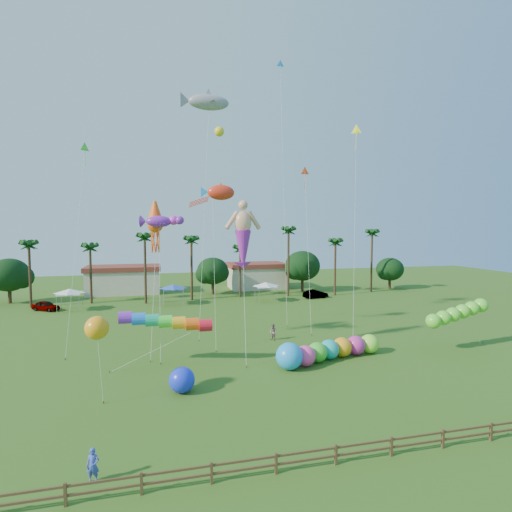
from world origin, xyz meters
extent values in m
plane|color=#285116|center=(0.00, 0.00, 0.00)|extent=(160.00, 160.00, 0.00)
cylinder|color=#3A2819|center=(-26.00, 40.00, 4.50)|extent=(0.36, 0.36, 9.00)
cylinder|color=#3A2819|center=(-18.00, 41.00, 4.25)|extent=(0.36, 0.36, 8.50)
cylinder|color=#3A2819|center=(-10.00, 39.00, 5.00)|extent=(0.36, 0.36, 10.00)
cylinder|color=#3A2819|center=(-3.00, 40.00, 4.75)|extent=(0.36, 0.36, 9.50)
cylinder|color=#3A2819|center=(5.00, 41.00, 4.00)|extent=(0.36, 0.36, 8.00)
cylinder|color=#3A2819|center=(13.00, 40.00, 5.50)|extent=(0.36, 0.36, 11.00)
cylinder|color=#3A2819|center=(21.00, 39.00, 4.50)|extent=(0.36, 0.36, 9.00)
cylinder|color=#3A2819|center=(29.00, 41.00, 5.25)|extent=(0.36, 0.36, 10.50)
sphere|color=#113814|center=(-30.00, 44.00, 4.34)|extent=(5.88, 5.88, 5.88)
sphere|color=#113814|center=(1.00, 45.00, 4.03)|extent=(5.46, 5.46, 5.46)
sphere|color=#113814|center=(17.00, 44.00, 4.65)|extent=(6.30, 6.30, 6.30)
sphere|color=#113814|center=(34.00, 43.00, 3.72)|extent=(5.04, 5.04, 5.04)
cube|color=beige|center=(-14.00, 50.00, 2.00)|extent=(12.00, 7.00, 4.00)
cube|color=beige|center=(10.00, 50.00, 2.00)|extent=(10.00, 7.00, 4.00)
pyramid|color=white|center=(-20.00, 36.00, 2.75)|extent=(3.00, 3.00, 0.60)
pyramid|color=blue|center=(-6.00, 37.00, 2.75)|extent=(3.00, 3.00, 0.60)
pyramid|color=white|center=(8.00, 36.00, 2.75)|extent=(3.00, 3.00, 0.60)
cube|color=brown|center=(-12.00, -6.00, 0.50)|extent=(0.12, 0.12, 1.00)
cube|color=brown|center=(-9.00, -6.00, 0.50)|extent=(0.12, 0.12, 1.00)
cube|color=brown|center=(-6.00, -6.00, 0.50)|extent=(0.12, 0.12, 1.00)
cube|color=brown|center=(-3.00, -6.00, 0.50)|extent=(0.12, 0.12, 1.00)
cube|color=brown|center=(0.00, -6.00, 0.50)|extent=(0.12, 0.12, 1.00)
cube|color=brown|center=(3.00, -6.00, 0.50)|extent=(0.12, 0.12, 1.00)
cube|color=brown|center=(6.00, -6.00, 0.50)|extent=(0.12, 0.12, 1.00)
cube|color=brown|center=(9.00, -6.00, 0.50)|extent=(0.12, 0.12, 1.00)
cube|color=brown|center=(0.00, -6.00, 0.85)|extent=(36.00, 0.08, 0.10)
cube|color=brown|center=(0.00, -6.00, 0.45)|extent=(36.00, 0.08, 0.10)
imported|color=#4C4C54|center=(-23.27, 36.78, 0.67)|extent=(4.18, 3.41, 1.34)
imported|color=#4C4C54|center=(16.68, 37.06, 0.67)|extent=(4.26, 2.04, 1.35)
imported|color=blue|center=(-11.14, -4.59, 0.78)|extent=(0.62, 0.46, 1.55)
imported|color=gray|center=(3.09, 15.26, 0.83)|extent=(0.93, 1.00, 1.66)
sphere|color=#F23F9A|center=(3.54, 7.32, 0.86)|extent=(1.72, 1.72, 1.72)
sphere|color=green|center=(4.84, 7.95, 0.86)|extent=(1.72, 1.72, 1.72)
sphere|color=#18A9AE|center=(6.18, 8.47, 0.86)|extent=(1.72, 1.72, 1.72)
sphere|color=orange|center=(7.57, 8.82, 0.86)|extent=(1.72, 1.72, 1.72)
sphere|color=#C42E96|center=(9.00, 9.03, 0.86)|extent=(1.72, 1.72, 1.72)
sphere|color=#86F135|center=(10.45, 9.17, 0.86)|extent=(1.72, 1.72, 1.72)
sphere|color=#1B95FB|center=(1.98, 6.87, 1.10)|extent=(2.72, 2.72, 2.19)
sphere|color=#1A31F0|center=(-6.69, 4.36, 0.90)|extent=(1.80, 1.80, 1.80)
cylinder|color=red|center=(-6.31, 9.53, 3.37)|extent=(7.55, 2.14, 1.01)
cylinder|color=silver|center=(-8.23, 9.58, 1.68)|extent=(7.58, 0.13, 3.39)
cylinder|color=brown|center=(-12.01, 9.64, 0.08)|extent=(0.08, 0.08, 0.16)
ellipsoid|color=#5ED930|center=(16.16, 7.92, 2.91)|extent=(7.37, 2.90, 1.59)
cylinder|color=silver|center=(19.52, 8.53, 1.45)|extent=(6.73, 1.24, 2.93)
cylinder|color=brown|center=(22.87, 9.14, 0.08)|extent=(0.08, 0.08, 0.16)
sphere|color=orange|center=(-12.04, 3.97, 4.98)|extent=(1.67, 1.67, 1.52)
cylinder|color=silver|center=(-11.90, 3.91, 2.49)|extent=(0.31, 0.15, 4.98)
cylinder|color=brown|center=(-11.76, 3.84, 0.08)|extent=(0.08, 0.08, 0.16)
cylinder|color=silver|center=(-1.00, 10.02, 5.20)|extent=(0.58, 3.79, 10.41)
cylinder|color=brown|center=(-1.28, 8.14, 0.08)|extent=(0.08, 0.08, 0.16)
ellipsoid|color=red|center=(-1.71, 18.11, 15.05)|extent=(4.44, 2.65, 1.76)
cylinder|color=silver|center=(-2.40, 15.48, 7.53)|extent=(1.40, 5.29, 15.06)
cylinder|color=brown|center=(-3.09, 12.85, 0.08)|extent=(0.08, 0.08, 0.16)
ellipsoid|color=gray|center=(-2.42, 21.94, 25.22)|extent=(6.34, 3.38, 2.15)
cylinder|color=silver|center=(-3.34, 19.34, 12.61)|extent=(1.88, 5.23, 25.23)
cylinder|color=brown|center=(-4.27, 16.75, 0.08)|extent=(0.08, 0.08, 0.16)
cone|color=#FF5914|center=(-8.34, 16.00, 11.68)|extent=(1.69, 1.69, 4.66)
cylinder|color=silver|center=(-8.63, 13.68, 5.84)|extent=(0.60, 4.66, 11.69)
cylinder|color=brown|center=(-8.91, 11.37, 0.08)|extent=(0.08, 0.08, 0.16)
ellipsoid|color=purple|center=(-8.00, 14.76, 11.99)|extent=(4.48, 3.56, 1.53)
cylinder|color=silver|center=(-8.04, 12.69, 6.00)|extent=(0.10, 4.16, 12.00)
cylinder|color=brown|center=(-8.08, 10.62, 0.08)|extent=(0.08, 0.08, 0.16)
cone|color=#DC4318|center=(8.06, 19.67, 17.71)|extent=(1.14, 0.26, 1.14)
cylinder|color=silver|center=(7.80, 17.84, 8.86)|extent=(0.54, 3.69, 17.72)
cylinder|color=brown|center=(7.54, 16.01, 0.08)|extent=(0.08, 0.08, 0.16)
cone|color=#F4F318|center=(12.35, 15.97, 21.66)|extent=(1.12, 0.97, 1.23)
cylinder|color=silver|center=(11.52, 14.35, 10.83)|extent=(1.71, 3.27, 21.67)
cylinder|color=brown|center=(10.68, 12.73, 0.08)|extent=(0.08, 0.08, 0.16)
cone|color=#3FEA37|center=(-14.78, 18.75, 19.09)|extent=(0.95, 0.92, 1.10)
cylinder|color=silver|center=(-15.43, 16.27, 9.54)|extent=(1.33, 5.00, 19.09)
cylinder|color=brown|center=(-16.09, 13.78, 0.08)|extent=(0.08, 0.08, 0.16)
cone|color=#177FD1|center=(6.51, 24.12, 31.00)|extent=(1.07, 0.24, 1.06)
cylinder|color=silver|center=(6.35, 22.10, 15.50)|extent=(0.33, 4.06, 31.00)
cylinder|color=brown|center=(6.20, 20.09, 0.08)|extent=(0.08, 0.08, 0.16)
camera|label=1|loc=(-8.18, -22.98, 11.38)|focal=28.00mm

